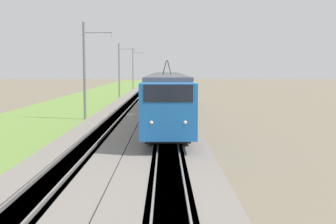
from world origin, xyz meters
TOP-DOWN VIEW (x-y plane):
  - ballast_main at (50.00, 0.00)m, footprint 240.00×4.40m
  - ballast_adjacent at (50.00, -4.45)m, footprint 240.00×4.40m
  - track_main at (50.00, 0.00)m, footprint 240.00×1.57m
  - track_adjacent at (50.00, -4.45)m, footprint 240.00×1.57m
  - grass_verge at (50.00, 6.15)m, footprint 240.00×11.11m
  - passenger_train at (39.03, -4.45)m, footprint 39.72×2.95m
  - catenary_mast_mid at (37.03, 2.55)m, footprint 0.22×2.56m
  - catenary_mast_far at (67.64, 2.55)m, footprint 0.22×2.56m
  - catenary_mast_distant at (98.25, 2.55)m, footprint 0.22×2.56m

SIDE VIEW (x-z plane):
  - grass_verge at x=50.00m, z-range 0.00..0.12m
  - ballast_main at x=50.00m, z-range 0.00..0.30m
  - ballast_adjacent at x=50.00m, z-range 0.00..0.30m
  - track_main at x=50.00m, z-range -0.07..0.38m
  - track_adjacent at x=50.00m, z-range -0.07..0.38m
  - passenger_train at x=39.03m, z-range -0.16..4.96m
  - catenary_mast_far at x=67.64m, z-range 0.14..8.46m
  - catenary_mast_mid at x=37.03m, z-range 0.14..8.58m
  - catenary_mast_distant at x=98.25m, z-range 0.14..8.95m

